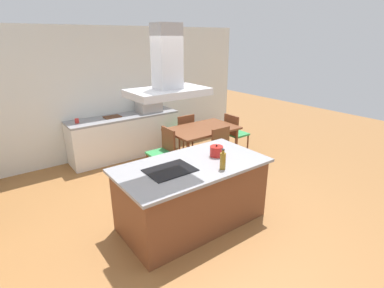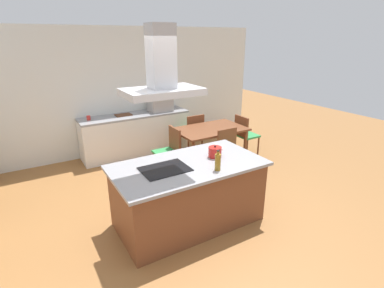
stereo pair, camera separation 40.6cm
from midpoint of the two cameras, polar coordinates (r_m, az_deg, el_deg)
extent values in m
plane|color=#936033|center=(5.49, -11.59, -7.31)|extent=(16.00, 16.00, 0.00)
cube|color=silver|center=(6.64, -19.03, 9.13)|extent=(7.20, 0.10, 2.70)
cube|color=brown|center=(4.12, -2.85, -9.91)|extent=(1.93, 0.99, 0.86)
cube|color=gray|center=(3.92, -2.96, -4.20)|extent=(2.03, 1.09, 0.04)
cube|color=black|center=(3.75, -7.37, -5.11)|extent=(0.60, 0.44, 0.01)
cylinder|color=#B21E19|center=(4.13, 1.96, -1.45)|extent=(0.18, 0.18, 0.15)
sphere|color=black|center=(4.10, 1.97, -0.34)|extent=(0.03, 0.03, 0.03)
cone|color=#B21E19|center=(4.20, 3.16, -1.02)|extent=(0.06, 0.03, 0.04)
cylinder|color=olive|center=(3.73, 2.89, -3.38)|extent=(0.08, 0.08, 0.22)
cylinder|color=olive|center=(3.68, 2.92, -1.54)|extent=(0.03, 0.03, 0.04)
cylinder|color=black|center=(3.67, 2.93, -1.14)|extent=(0.04, 0.04, 0.01)
cube|color=silver|center=(6.62, -14.46, 1.33)|extent=(2.37, 0.62, 0.86)
cube|color=gray|center=(6.50, -14.80, 5.09)|extent=(2.37, 0.62, 0.04)
cube|color=#9E9993|center=(6.70, -10.08, 7.30)|extent=(0.50, 0.38, 0.28)
cylinder|color=red|center=(6.24, -23.15, 4.13)|extent=(0.08, 0.08, 0.09)
cube|color=#59331E|center=(6.46, -16.94, 5.05)|extent=(0.34, 0.24, 0.02)
cube|color=brown|center=(5.96, 0.04, 2.92)|extent=(1.40, 0.90, 0.04)
cylinder|color=brown|center=(5.47, -2.88, -2.92)|extent=(0.06, 0.06, 0.71)
cylinder|color=brown|center=(6.19, 6.71, -0.23)|extent=(0.06, 0.06, 0.71)
cylinder|color=brown|center=(6.05, -6.78, -0.70)|extent=(0.06, 0.06, 0.71)
cylinder|color=brown|center=(6.71, 2.41, 1.54)|extent=(0.06, 0.06, 0.71)
cube|color=#33934C|center=(5.55, -8.28, -1.89)|extent=(0.42, 0.42, 0.04)
cube|color=brown|center=(5.56, -6.69, 0.83)|extent=(0.04, 0.42, 0.44)
cylinder|color=brown|center=(5.42, -8.92, -5.09)|extent=(0.04, 0.04, 0.41)
cylinder|color=brown|center=(5.72, -10.62, -3.83)|extent=(0.04, 0.04, 0.41)
cylinder|color=brown|center=(5.58, -5.65, -4.19)|extent=(0.04, 0.04, 0.41)
cylinder|color=brown|center=(5.87, -7.48, -3.01)|extent=(0.04, 0.04, 0.41)
cube|color=#33934C|center=(6.66, 6.96, 1.95)|extent=(0.42, 0.42, 0.04)
cube|color=brown|center=(6.47, 5.82, 3.66)|extent=(0.04, 0.42, 0.44)
cylinder|color=brown|center=(6.98, 6.96, 0.83)|extent=(0.04, 0.04, 0.41)
cylinder|color=brown|center=(6.74, 9.05, 0.02)|extent=(0.04, 0.04, 0.41)
cylinder|color=brown|center=(6.75, 4.73, 0.24)|extent=(0.04, 0.04, 0.41)
cylinder|color=brown|center=(6.50, 6.81, -0.63)|extent=(0.04, 0.04, 0.41)
cube|color=#33934C|center=(5.51, 4.69, -1.94)|extent=(0.42, 0.42, 0.04)
cube|color=brown|center=(5.56, 3.48, 0.95)|extent=(0.42, 0.04, 0.44)
cylinder|color=brown|center=(5.59, 7.24, -4.21)|extent=(0.04, 0.04, 0.41)
cylinder|color=brown|center=(5.37, 4.43, -5.17)|extent=(0.04, 0.04, 0.41)
cylinder|color=brown|center=(5.83, 4.81, -3.05)|extent=(0.04, 0.04, 0.41)
cylinder|color=brown|center=(5.62, 2.03, -3.92)|extent=(0.04, 0.04, 0.41)
cube|color=#33934C|center=(6.64, -3.82, 1.98)|extent=(0.42, 0.42, 0.04)
cube|color=brown|center=(6.41, -2.95, 3.59)|extent=(0.42, 0.04, 0.44)
cylinder|color=brown|center=(6.77, -5.89, 0.26)|extent=(0.04, 0.04, 0.41)
cylinder|color=brown|center=(6.94, -3.34, 0.86)|extent=(0.04, 0.04, 0.41)
cylinder|color=brown|center=(6.48, -4.25, -0.61)|extent=(0.04, 0.04, 0.41)
cylinder|color=brown|center=(6.66, -1.64, 0.04)|extent=(0.04, 0.04, 0.41)
cube|color=#ADADB2|center=(3.45, -8.10, 9.86)|extent=(0.90, 0.55, 0.08)
cube|color=#ADADB2|center=(3.40, -8.44, 16.34)|extent=(0.28, 0.24, 0.70)
camera|label=1|loc=(0.20, -92.68, -0.98)|focal=27.56mm
camera|label=2|loc=(0.20, 87.32, 0.98)|focal=27.56mm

